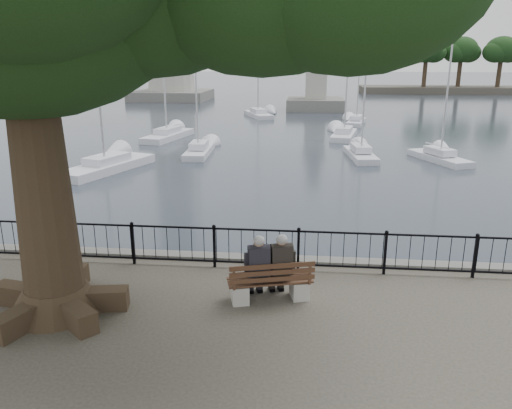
# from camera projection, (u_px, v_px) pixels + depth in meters

# --- Properties ---
(harbor) EXTENTS (260.00, 260.00, 1.20)m
(harbor) POSITION_uv_depth(u_px,v_px,m) (258.00, 279.00, 12.57)
(harbor) COLOR #5A5855
(harbor) RESTS_ON ground
(railing) EXTENTS (22.06, 0.06, 1.00)m
(railing) POSITION_uv_depth(u_px,v_px,m) (256.00, 247.00, 11.79)
(railing) COLOR black
(railing) RESTS_ON ground
(bench) EXTENTS (1.82, 0.96, 0.92)m
(bench) POSITION_uv_depth(u_px,v_px,m) (270.00, 286.00, 10.29)
(bench) COLOR #9B988F
(bench) RESTS_ON ground
(person_left) EXTENTS (0.54, 0.79, 1.46)m
(person_left) POSITION_uv_depth(u_px,v_px,m) (258.00, 269.00, 10.25)
(person_left) COLOR black
(person_left) RESTS_ON ground
(person_right) EXTENTS (0.54, 0.79, 1.46)m
(person_right) POSITION_uv_depth(u_px,v_px,m) (280.00, 268.00, 10.32)
(person_right) COLOR black
(person_right) RESTS_ON ground
(lighthouse) EXTENTS (10.24, 10.24, 31.25)m
(lighthouse) POSITION_uv_depth(u_px,v_px,m) (168.00, 0.00, 66.98)
(lighthouse) COLOR #5A5855
(lighthouse) RESTS_ON ground
(lion_monument) EXTENTS (6.43, 6.43, 9.38)m
(lion_monument) POSITION_uv_depth(u_px,v_px,m) (316.00, 89.00, 56.59)
(lion_monument) COLOR #5A5855
(lion_monument) RESTS_ON ground
(sailboat_a) EXTENTS (3.60, 6.38, 11.21)m
(sailboat_a) POSITION_uv_depth(u_px,v_px,m) (108.00, 165.00, 26.63)
(sailboat_a) COLOR silver
(sailboat_a) RESTS_ON ground
(sailboat_b) EXTENTS (1.57, 4.83, 9.49)m
(sailboat_b) POSITION_uv_depth(u_px,v_px,m) (199.00, 150.00, 31.11)
(sailboat_b) COLOR silver
(sailboat_b) RESTS_ON ground
(sailboat_c) EXTENTS (1.77, 4.79, 9.94)m
(sailboat_c) POSITION_uv_depth(u_px,v_px,m) (361.00, 153.00, 30.04)
(sailboat_c) COLOR silver
(sailboat_c) RESTS_ON ground
(sailboat_d) EXTENTS (2.98, 4.81, 8.95)m
(sailboat_d) POSITION_uv_depth(u_px,v_px,m) (439.00, 156.00, 29.10)
(sailboat_d) COLOR silver
(sailboat_d) RESTS_ON ground
(sailboat_e) EXTENTS (2.73, 6.08, 13.41)m
(sailboat_e) POSITION_uv_depth(u_px,v_px,m) (168.00, 134.00, 37.05)
(sailboat_e) COLOR silver
(sailboat_e) RESTS_ON ground
(sailboat_f) EXTENTS (2.37, 5.50, 11.27)m
(sailboat_f) POSITION_uv_depth(u_px,v_px,m) (344.00, 133.00, 37.53)
(sailboat_f) COLOR silver
(sailboat_f) RESTS_ON ground
(sailboat_g) EXTENTS (2.21, 4.83, 8.36)m
(sailboat_g) POSITION_uv_depth(u_px,v_px,m) (356.00, 121.00, 45.18)
(sailboat_g) COLOR silver
(sailboat_g) RESTS_ON ground
(sailboat_h) EXTENTS (3.56, 5.91, 12.67)m
(sailboat_h) POSITION_uv_depth(u_px,v_px,m) (258.00, 113.00, 50.64)
(sailboat_h) COLOR silver
(sailboat_h) RESTS_ON ground
(far_shore) EXTENTS (30.00, 8.60, 9.18)m
(far_shore) POSITION_uv_depth(u_px,v_px,m) (458.00, 69.00, 82.00)
(far_shore) COLOR #3C3931
(far_shore) RESTS_ON ground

